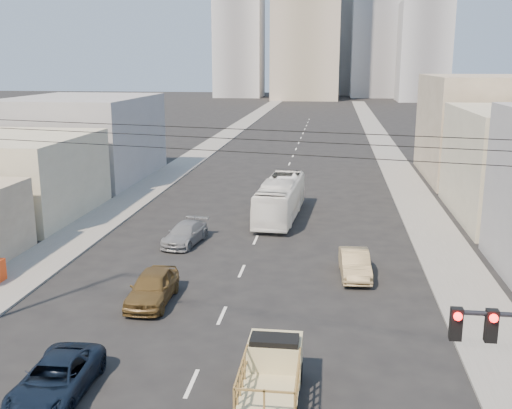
% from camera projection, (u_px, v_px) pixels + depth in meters
% --- Properties ---
extents(sidewalk_left, '(3.50, 180.00, 0.12)m').
position_uv_depth(sidewalk_left, '(220.00, 139.00, 88.62)').
color(sidewalk_left, slate).
rests_on(sidewalk_left, ground).
extents(sidewalk_right, '(3.50, 180.00, 0.12)m').
position_uv_depth(sidewalk_right, '(381.00, 142.00, 85.70)').
color(sidewalk_right, slate).
rests_on(sidewalk_right, ground).
extents(lane_dashes, '(0.15, 104.00, 0.01)m').
position_uv_depth(lane_dashes, '(291.00, 160.00, 70.77)').
color(lane_dashes, silver).
rests_on(lane_dashes, ground).
extents(flatbed_pickup, '(1.95, 4.41, 1.90)m').
position_uv_depth(flatbed_pickup, '(272.00, 370.00, 20.32)').
color(flatbed_pickup, tan).
rests_on(flatbed_pickup, ground).
extents(navy_pickup, '(2.32, 4.79, 1.31)m').
position_uv_depth(navy_pickup, '(56.00, 379.00, 20.63)').
color(navy_pickup, black).
rests_on(navy_pickup, ground).
extents(city_bus, '(3.08, 10.58, 2.91)m').
position_uv_depth(city_bus, '(280.00, 199.00, 44.16)').
color(city_bus, white).
rests_on(city_bus, ground).
extents(sedan_brown, '(1.93, 4.63, 1.57)m').
position_uv_depth(sedan_brown, '(152.00, 287.00, 28.67)').
color(sedan_brown, brown).
rests_on(sedan_brown, ground).
extents(sedan_tan, '(1.75, 4.38, 1.42)m').
position_uv_depth(sedan_tan, '(355.00, 264.00, 32.18)').
color(sedan_tan, '#9D865C').
rests_on(sedan_tan, ground).
extents(sedan_grey, '(2.52, 4.75, 1.31)m').
position_uv_depth(sedan_grey, '(185.00, 234.00, 38.01)').
color(sedan_grey, gray).
rests_on(sedan_grey, ground).
extents(overhead_wires, '(23.01, 5.02, 0.72)m').
position_uv_depth(overhead_wires, '(181.00, 137.00, 19.01)').
color(overhead_wires, black).
rests_on(overhead_wires, ground).
extents(bldg_right_far, '(12.00, 16.00, 10.00)m').
position_uv_depth(bldg_right_far, '(490.00, 128.00, 58.45)').
color(bldg_right_far, gray).
rests_on(bldg_right_far, ground).
extents(bldg_left_mid, '(11.00, 12.00, 6.00)m').
position_uv_depth(bldg_left_mid, '(9.00, 176.00, 44.46)').
color(bldg_left_mid, '#AFA98D').
rests_on(bldg_left_mid, ground).
extents(bldg_left_far, '(12.00, 16.00, 8.00)m').
position_uv_depth(bldg_left_far, '(84.00, 138.00, 58.76)').
color(bldg_left_far, gray).
rests_on(bldg_left_far, ground).
extents(midrise_ne, '(16.00, 16.00, 40.00)m').
position_uv_depth(midrise_ne, '(377.00, 34.00, 191.21)').
color(midrise_ne, gray).
rests_on(midrise_ne, ground).
extents(midrise_nw, '(15.00, 15.00, 34.00)m').
position_uv_depth(midrise_nw, '(239.00, 43.00, 192.54)').
color(midrise_nw, gray).
rests_on(midrise_nw, ground).
extents(midrise_back, '(18.00, 18.00, 44.00)m').
position_uv_depth(midrise_back, '(339.00, 30.00, 206.70)').
color(midrise_back, gray).
rests_on(midrise_back, ground).
extents(midrise_east, '(14.00, 14.00, 28.00)m').
position_uv_depth(midrise_east, '(424.00, 52.00, 171.83)').
color(midrise_east, gray).
rests_on(midrise_east, ground).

